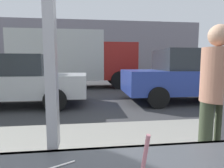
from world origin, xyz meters
The scene contains 8 objects.
ground_plane centered at (0.00, 8.00, 0.00)m, with size 60.00×60.00×0.00m, color #38383A.
sidewalk_strip centered at (0.00, 1.60, 0.05)m, with size 16.00×2.80×0.11m, color gray.
building_facade_far centered at (0.00, 22.63, 3.11)m, with size 28.00×1.20×6.22m, color gray.
loose_straw centered at (0.03, -0.13, 0.95)m, with size 0.01×0.01×0.19m, color white.
parked_car_silver centered at (-2.15, 5.38, 0.82)m, with size 4.47×2.00×1.58m.
parked_car_blue centered at (3.58, 5.38, 0.90)m, with size 4.26×2.01×1.78m.
box_truck centered at (-0.58, 9.67, 1.59)m, with size 6.32×2.44×2.91m.
pedestrian centered at (1.50, 0.96, 1.04)m, with size 0.32×0.32×1.63m.
Camera 1 is at (0.17, -0.86, 1.36)m, focal length 30.80 mm.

